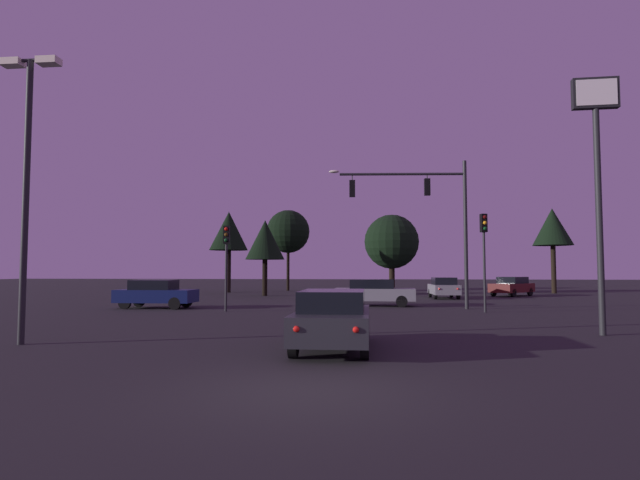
# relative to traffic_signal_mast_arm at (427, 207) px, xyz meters

# --- Properties ---
(ground_plane) EXTENTS (168.00, 168.00, 0.00)m
(ground_plane) POSITION_rel_traffic_signal_mast_arm_xyz_m (-4.09, 5.77, -5.39)
(ground_plane) COLOR black
(ground_plane) RESTS_ON ground
(traffic_signal_mast_arm) EXTENTS (7.33, 0.80, 7.88)m
(traffic_signal_mast_arm) POSITION_rel_traffic_signal_mast_arm_xyz_m (0.00, 0.00, 0.00)
(traffic_signal_mast_arm) COLOR #232326
(traffic_signal_mast_arm) RESTS_ON ground
(traffic_light_corner_left) EXTENTS (0.32, 0.36, 4.25)m
(traffic_light_corner_left) POSITION_rel_traffic_signal_mast_arm_xyz_m (-10.15, -2.74, -2.38)
(traffic_light_corner_left) COLOR #232326
(traffic_light_corner_left) RESTS_ON ground
(traffic_light_corner_right) EXTENTS (0.35, 0.38, 4.80)m
(traffic_light_corner_right) POSITION_rel_traffic_signal_mast_arm_xyz_m (2.49, -1.92, -2.02)
(traffic_light_corner_right) COLOR #232326
(traffic_light_corner_right) RESTS_ON ground
(car_nearside_lane) EXTENTS (1.86, 4.51, 1.52)m
(car_nearside_lane) POSITION_rel_traffic_signal_mast_arm_xyz_m (-3.97, -14.20, -4.59)
(car_nearside_lane) COLOR #232328
(car_nearside_lane) RESTS_ON ground
(car_crossing_left) EXTENTS (4.20, 1.86, 1.52)m
(car_crossing_left) POSITION_rel_traffic_signal_mast_arm_xyz_m (-14.54, -0.95, -4.60)
(car_crossing_left) COLOR #0F1947
(car_crossing_left) RESTS_ON ground
(car_crossing_right) EXTENTS (4.68, 2.02, 1.52)m
(car_crossing_right) POSITION_rel_traffic_signal_mast_arm_xyz_m (-2.85, 2.02, -4.59)
(car_crossing_right) COLOR gray
(car_crossing_right) RESTS_ON ground
(car_far_lane) EXTENTS (4.12, 4.30, 1.52)m
(car_far_lane) POSITION_rel_traffic_signal_mast_arm_xyz_m (8.04, 14.26, -4.60)
(car_far_lane) COLOR #4C0F0F
(car_far_lane) RESTS_ON ground
(car_parked_lot) EXTENTS (1.87, 4.23, 1.52)m
(car_parked_lot) POSITION_rel_traffic_signal_mast_arm_xyz_m (2.23, 10.46, -4.60)
(car_parked_lot) COLOR gray
(car_parked_lot) RESTS_ON ground
(parking_lot_lamp_post) EXTENTS (1.70, 0.36, 8.03)m
(parking_lot_lamp_post) POSITION_rel_traffic_signal_mast_arm_xyz_m (-12.57, -14.22, -0.30)
(parking_lot_lamp_post) COLOR #232326
(parking_lot_lamp_post) RESTS_ON ground
(store_sign_illuminated) EXTENTS (1.41, 0.32, 8.22)m
(store_sign_illuminated) POSITION_rel_traffic_signal_mast_arm_xyz_m (4.22, -10.53, 0.53)
(store_sign_illuminated) COLOR #232326
(store_sign_illuminated) RESTS_ON ground
(tree_behind_sign) EXTENTS (3.55, 3.55, 7.49)m
(tree_behind_sign) POSITION_rel_traffic_signal_mast_arm_xyz_m (-16.17, 18.66, 0.23)
(tree_behind_sign) COLOR black
(tree_behind_sign) RESTS_ON ground
(tree_left_far) EXTENTS (4.82, 4.82, 6.98)m
(tree_left_far) POSITION_rel_traffic_signal_mast_arm_xyz_m (-1.20, 18.18, -0.84)
(tree_left_far) COLOR black
(tree_left_far) RESTS_ON ground
(tree_center_horizon) EXTENTS (4.34, 4.34, 8.10)m
(tree_center_horizon) POSITION_rel_traffic_signal_mast_arm_xyz_m (-11.33, 23.19, 0.53)
(tree_center_horizon) COLOR black
(tree_center_horizon) RESTS_ON ground
(tree_right_cluster) EXTENTS (3.14, 3.14, 6.07)m
(tree_right_cluster) POSITION_rel_traffic_signal_mast_arm_xyz_m (-11.50, 12.84, -0.94)
(tree_right_cluster) COLOR black
(tree_right_cluster) RESTS_ON ground
(tree_lot_edge) EXTENTS (3.44, 3.44, 7.57)m
(tree_lot_edge) POSITION_rel_traffic_signal_mast_arm_xyz_m (13.11, 19.75, 0.45)
(tree_lot_edge) COLOR black
(tree_lot_edge) RESTS_ON ground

